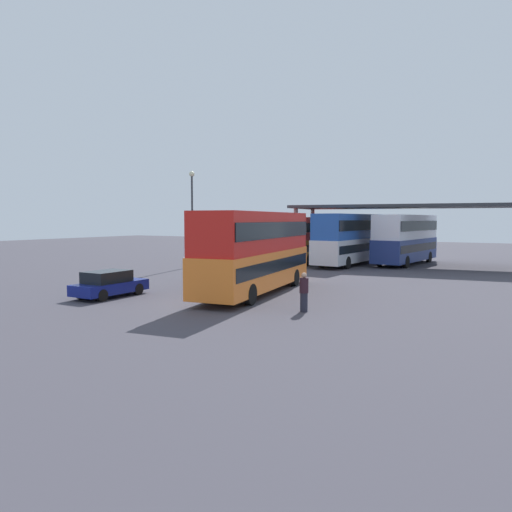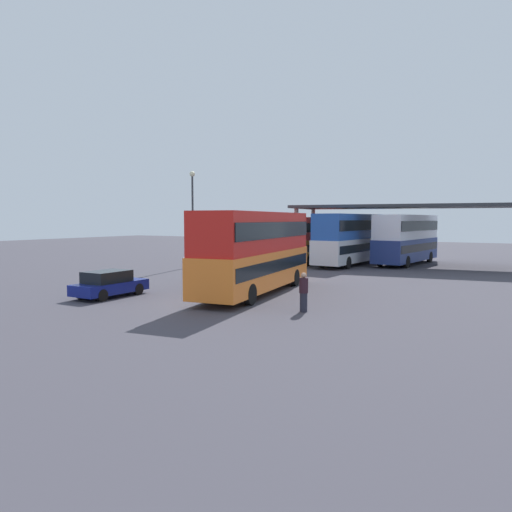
# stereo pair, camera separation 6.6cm
# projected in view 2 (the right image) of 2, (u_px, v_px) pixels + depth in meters

# --- Properties ---
(ground_plane) EXTENTS (140.00, 140.00, 0.00)m
(ground_plane) POSITION_uv_depth(u_px,v_px,m) (198.00, 303.00, 22.46)
(ground_plane) COLOR #434049
(double_decker_main) EXTENTS (3.80, 11.19, 4.33)m
(double_decker_main) POSITION_uv_depth(u_px,v_px,m) (256.00, 249.00, 25.28)
(double_decker_main) COLOR orange
(double_decker_main) RESTS_ON ground_plane
(parked_hatchback) EXTENTS (1.73, 3.94, 1.35)m
(parked_hatchback) POSITION_uv_depth(u_px,v_px,m) (109.00, 284.00, 24.15)
(parked_hatchback) COLOR navy
(parked_hatchback) RESTS_ON ground_plane
(double_decker_near_canopy) EXTENTS (2.57, 11.20, 4.13)m
(double_decker_near_canopy) POSITION_uv_depth(u_px,v_px,m) (312.00, 238.00, 43.81)
(double_decker_near_canopy) COLOR orange
(double_decker_near_canopy) RESTS_ON ground_plane
(double_decker_mid_row) EXTENTS (3.20, 11.16, 4.40)m
(double_decker_mid_row) POSITION_uv_depth(u_px,v_px,m) (351.00, 237.00, 41.16)
(double_decker_mid_row) COLOR silver
(double_decker_mid_row) RESTS_ON ground_plane
(double_decker_far_right) EXTENTS (3.69, 10.26, 4.33)m
(double_decker_far_right) POSITION_uv_depth(u_px,v_px,m) (407.00, 237.00, 41.60)
(double_decker_far_right) COLOR navy
(double_decker_far_right) RESTS_ON ground_plane
(depot_canopy) EXTENTS (20.99, 8.89, 5.16)m
(depot_canopy) POSITION_uv_depth(u_px,v_px,m) (415.00, 209.00, 39.86)
(depot_canopy) COLOR #33353A
(depot_canopy) RESTS_ON ground_plane
(lamppost_tall) EXTENTS (0.44, 0.44, 7.91)m
(lamppost_tall) POSITION_uv_depth(u_px,v_px,m) (193.00, 207.00, 39.38)
(lamppost_tall) COLOR #33353A
(lamppost_tall) RESTS_ON ground_plane
(pedestrian_waiting) EXTENTS (0.38, 0.38, 1.69)m
(pedestrian_waiting) POSITION_uv_depth(u_px,v_px,m) (304.00, 292.00, 20.26)
(pedestrian_waiting) COLOR #262633
(pedestrian_waiting) RESTS_ON ground_plane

